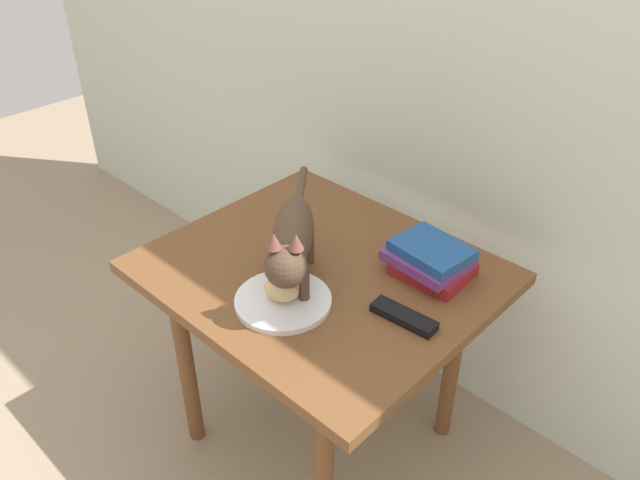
{
  "coord_description": "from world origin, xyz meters",
  "views": [
    {
      "loc": [
        0.85,
        -0.89,
        1.5
      ],
      "look_at": [
        0.0,
        0.0,
        0.68
      ],
      "focal_mm": 35.47,
      "sensor_mm": 36.0,
      "label": 1
    }
  ],
  "objects_px": {
    "bread_roll": "(281,290)",
    "tv_remote": "(404,317)",
    "plate": "(283,301)",
    "book_stack": "(431,260)",
    "side_table": "(320,293)",
    "cat": "(292,240)"
  },
  "relations": [
    {
      "from": "side_table",
      "to": "book_stack",
      "type": "xyz_separation_m",
      "value": [
        0.21,
        0.16,
        0.12
      ]
    },
    {
      "from": "side_table",
      "to": "bread_roll",
      "type": "height_order",
      "value": "bread_roll"
    },
    {
      "from": "side_table",
      "to": "plate",
      "type": "bearing_deg",
      "value": -77.77
    },
    {
      "from": "plate",
      "to": "tv_remote",
      "type": "xyz_separation_m",
      "value": [
        0.23,
        0.14,
        0.0
      ]
    },
    {
      "from": "bread_roll",
      "to": "book_stack",
      "type": "height_order",
      "value": "book_stack"
    },
    {
      "from": "bread_roll",
      "to": "tv_remote",
      "type": "distance_m",
      "value": 0.27
    },
    {
      "from": "plate",
      "to": "tv_remote",
      "type": "height_order",
      "value": "tv_remote"
    },
    {
      "from": "plate",
      "to": "bread_roll",
      "type": "height_order",
      "value": "bread_roll"
    },
    {
      "from": "plate",
      "to": "book_stack",
      "type": "distance_m",
      "value": 0.36
    },
    {
      "from": "side_table",
      "to": "cat",
      "type": "relative_size",
      "value": 2.04
    },
    {
      "from": "tv_remote",
      "to": "book_stack",
      "type": "bearing_deg",
      "value": 103.39
    },
    {
      "from": "cat",
      "to": "book_stack",
      "type": "xyz_separation_m",
      "value": [
        0.2,
        0.26,
        -0.09
      ]
    },
    {
      "from": "side_table",
      "to": "book_stack",
      "type": "height_order",
      "value": "book_stack"
    },
    {
      "from": "tv_remote",
      "to": "side_table",
      "type": "bearing_deg",
      "value": 172.28
    },
    {
      "from": "bread_roll",
      "to": "book_stack",
      "type": "bearing_deg",
      "value": 61.19
    },
    {
      "from": "book_stack",
      "to": "cat",
      "type": "bearing_deg",
      "value": -127.35
    },
    {
      "from": "bread_roll",
      "to": "cat",
      "type": "relative_size",
      "value": 0.21
    },
    {
      "from": "cat",
      "to": "side_table",
      "type": "bearing_deg",
      "value": 95.05
    },
    {
      "from": "side_table",
      "to": "bread_roll",
      "type": "relative_size",
      "value": 9.8
    },
    {
      "from": "side_table",
      "to": "tv_remote",
      "type": "relative_size",
      "value": 5.23
    },
    {
      "from": "plate",
      "to": "book_stack",
      "type": "relative_size",
      "value": 1.13
    },
    {
      "from": "plate",
      "to": "book_stack",
      "type": "xyz_separation_m",
      "value": [
        0.17,
        0.32,
        0.03
      ]
    }
  ]
}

